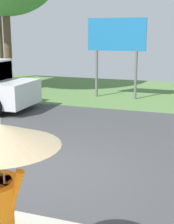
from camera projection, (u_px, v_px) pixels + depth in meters
The scene contains 2 objects.
ground_plane at pixel (93, 133), 9.87m from camera, with size 40.00×22.00×0.20m.
roadside_billboard at pixel (116, 40), 14.32m from camera, with size 2.60×0.12×3.50m.
Camera 1 is at (2.90, -6.03, 2.93)m, focal length 52.63 mm.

